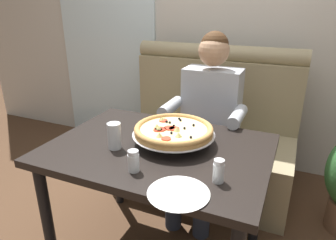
{
  "coord_description": "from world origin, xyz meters",
  "views": [
    {
      "loc": [
        0.63,
        -1.3,
        1.45
      ],
      "look_at": [
        0.02,
        0.09,
        0.86
      ],
      "focal_mm": 32.41,
      "sensor_mm": 36.0,
      "label": 1
    }
  ],
  "objects_px": {
    "shaker_parmesan": "(218,173)",
    "patio_chair": "(127,80)",
    "shaker_oregano": "(134,162)",
    "drinking_glass": "(115,137)",
    "dining_table": "(159,162)",
    "plate_near_left": "(179,192)",
    "diner_main": "(207,115)",
    "pizza": "(173,130)",
    "booth_bench": "(205,139)"
  },
  "relations": [
    {
      "from": "diner_main",
      "to": "shaker_oregano",
      "type": "distance_m",
      "value": 0.9
    },
    {
      "from": "dining_table",
      "to": "diner_main",
      "type": "distance_m",
      "value": 0.63
    },
    {
      "from": "pizza",
      "to": "shaker_oregano",
      "type": "bearing_deg",
      "value": -98.85
    },
    {
      "from": "pizza",
      "to": "diner_main",
      "type": "bearing_deg",
      "value": 87.69
    },
    {
      "from": "plate_near_left",
      "to": "shaker_oregano",
      "type": "bearing_deg",
      "value": 161.55
    },
    {
      "from": "booth_bench",
      "to": "diner_main",
      "type": "distance_m",
      "value": 0.42
    },
    {
      "from": "drinking_glass",
      "to": "dining_table",
      "type": "bearing_deg",
      "value": 28.65
    },
    {
      "from": "shaker_oregano",
      "to": "drinking_glass",
      "type": "xyz_separation_m",
      "value": [
        -0.21,
        0.16,
        0.02
      ]
    },
    {
      "from": "dining_table",
      "to": "pizza",
      "type": "bearing_deg",
      "value": 48.64
    },
    {
      "from": "dining_table",
      "to": "patio_chair",
      "type": "height_order",
      "value": "patio_chair"
    },
    {
      "from": "shaker_oregano",
      "to": "drinking_glass",
      "type": "relative_size",
      "value": 0.74
    },
    {
      "from": "dining_table",
      "to": "pizza",
      "type": "xyz_separation_m",
      "value": [
        0.06,
        0.07,
        0.17
      ]
    },
    {
      "from": "dining_table",
      "to": "shaker_parmesan",
      "type": "relative_size",
      "value": 11.06
    },
    {
      "from": "diner_main",
      "to": "plate_near_left",
      "type": "relative_size",
      "value": 5.03
    },
    {
      "from": "dining_table",
      "to": "diner_main",
      "type": "relative_size",
      "value": 0.91
    },
    {
      "from": "shaker_oregano",
      "to": "patio_chair",
      "type": "bearing_deg",
      "value": 121.96
    },
    {
      "from": "shaker_oregano",
      "to": "drinking_glass",
      "type": "height_order",
      "value": "drinking_glass"
    },
    {
      "from": "diner_main",
      "to": "pizza",
      "type": "xyz_separation_m",
      "value": [
        -0.02,
        -0.56,
        0.1
      ]
    },
    {
      "from": "drinking_glass",
      "to": "booth_bench",
      "type": "bearing_deg",
      "value": 78.7
    },
    {
      "from": "diner_main",
      "to": "drinking_glass",
      "type": "relative_size",
      "value": 9.2
    },
    {
      "from": "booth_bench",
      "to": "plate_near_left",
      "type": "xyz_separation_m",
      "value": [
        0.26,
        -1.24,
        0.35
      ]
    },
    {
      "from": "pizza",
      "to": "shaker_oregano",
      "type": "distance_m",
      "value": 0.34
    },
    {
      "from": "shaker_parmesan",
      "to": "patio_chair",
      "type": "xyz_separation_m",
      "value": [
        -1.76,
        2.16,
        -0.26
      ]
    },
    {
      "from": "pizza",
      "to": "plate_near_left",
      "type": "bearing_deg",
      "value": -64.68
    },
    {
      "from": "pizza",
      "to": "drinking_glass",
      "type": "relative_size",
      "value": 3.2
    },
    {
      "from": "booth_bench",
      "to": "shaker_oregano",
      "type": "bearing_deg",
      "value": -89.72
    },
    {
      "from": "drinking_glass",
      "to": "pizza",
      "type": "bearing_deg",
      "value": 34.2
    },
    {
      "from": "diner_main",
      "to": "shaker_parmesan",
      "type": "height_order",
      "value": "diner_main"
    },
    {
      "from": "plate_near_left",
      "to": "patio_chair",
      "type": "xyz_separation_m",
      "value": [
        -1.64,
        2.31,
        -0.22
      ]
    },
    {
      "from": "shaker_parmesan",
      "to": "drinking_glass",
      "type": "xyz_separation_m",
      "value": [
        -0.58,
        0.09,
        0.02
      ]
    },
    {
      "from": "shaker_parmesan",
      "to": "plate_near_left",
      "type": "height_order",
      "value": "shaker_parmesan"
    },
    {
      "from": "diner_main",
      "to": "pizza",
      "type": "distance_m",
      "value": 0.57
    },
    {
      "from": "shaker_parmesan",
      "to": "patio_chair",
      "type": "bearing_deg",
      "value": 129.21
    },
    {
      "from": "dining_table",
      "to": "plate_near_left",
      "type": "bearing_deg",
      "value": -54.05
    },
    {
      "from": "diner_main",
      "to": "pizza",
      "type": "height_order",
      "value": "diner_main"
    },
    {
      "from": "diner_main",
      "to": "plate_near_left",
      "type": "height_order",
      "value": "diner_main"
    },
    {
      "from": "plate_near_left",
      "to": "dining_table",
      "type": "bearing_deg",
      "value": 125.95
    },
    {
      "from": "dining_table",
      "to": "diner_main",
      "type": "bearing_deg",
      "value": 82.62
    },
    {
      "from": "booth_bench",
      "to": "shaker_oregano",
      "type": "relative_size",
      "value": 13.58
    },
    {
      "from": "shaker_oregano",
      "to": "plate_near_left",
      "type": "height_order",
      "value": "shaker_oregano"
    },
    {
      "from": "diner_main",
      "to": "shaker_oregano",
      "type": "bearing_deg",
      "value": -94.79
    },
    {
      "from": "diner_main",
      "to": "shaker_parmesan",
      "type": "xyz_separation_m",
      "value": [
        0.3,
        -0.83,
        0.07
      ]
    },
    {
      "from": "shaker_parmesan",
      "to": "drinking_glass",
      "type": "distance_m",
      "value": 0.59
    },
    {
      "from": "pizza",
      "to": "booth_bench",
      "type": "bearing_deg",
      "value": 94.05
    },
    {
      "from": "drinking_glass",
      "to": "patio_chair",
      "type": "xyz_separation_m",
      "value": [
        -1.18,
        2.06,
        -0.27
      ]
    },
    {
      "from": "booth_bench",
      "to": "shaker_parmesan",
      "type": "bearing_deg",
      "value": -70.92
    },
    {
      "from": "booth_bench",
      "to": "shaker_parmesan",
      "type": "xyz_separation_m",
      "value": [
        0.38,
        -1.09,
        0.38
      ]
    },
    {
      "from": "drinking_glass",
      "to": "patio_chair",
      "type": "height_order",
      "value": "drinking_glass"
    },
    {
      "from": "dining_table",
      "to": "drinking_glass",
      "type": "distance_m",
      "value": 0.28
    },
    {
      "from": "shaker_parmesan",
      "to": "plate_near_left",
      "type": "relative_size",
      "value": 0.41
    }
  ]
}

